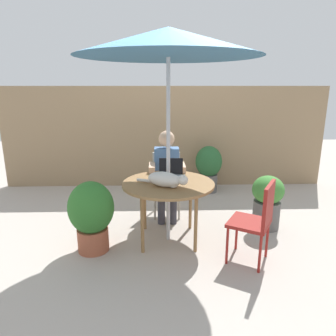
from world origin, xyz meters
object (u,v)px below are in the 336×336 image
(person_seated, at_px, (167,170))
(potted_plant_near_fence, at_px, (91,213))
(chair_occupied, at_px, (166,178))
(chair_empty, at_px, (258,217))
(cat, at_px, (166,180))
(potted_plant_corner, at_px, (267,200))
(patio_table, at_px, (168,187))
(potted_plant_by_chair, at_px, (209,166))
(laptop, at_px, (171,171))
(patio_umbrella, at_px, (168,42))

(person_seated, relative_size, potted_plant_near_fence, 1.51)
(person_seated, bearing_deg, chair_occupied, 90.00)
(chair_empty, height_order, cat, cat)
(chair_occupied, bearing_deg, potted_plant_corner, -22.40)
(patio_table, relative_size, potted_plant_by_chair, 1.32)
(chair_empty, relative_size, potted_plant_near_fence, 1.09)
(laptop, bearing_deg, cat, -99.13)
(patio_umbrella, distance_m, person_seated, 1.71)
(potted_plant_by_chair, bearing_deg, chair_empty, -86.34)
(chair_occupied, height_order, person_seated, person_seated)
(person_seated, distance_m, potted_plant_near_fence, 1.28)
(laptop, distance_m, potted_plant_corner, 1.33)
(potted_plant_by_chair, relative_size, potted_plant_corner, 1.15)
(patio_umbrella, height_order, chair_occupied, patio_umbrella)
(patio_table, height_order, patio_umbrella, patio_umbrella)
(laptop, relative_size, potted_plant_by_chair, 0.38)
(patio_umbrella, bearing_deg, chair_occupied, 90.00)
(patio_umbrella, relative_size, person_seated, 1.96)
(chair_empty, distance_m, potted_plant_near_fence, 1.80)
(chair_empty, bearing_deg, laptop, 137.22)
(patio_table, bearing_deg, laptop, 81.15)
(cat, distance_m, potted_plant_corner, 1.47)
(patio_umbrella, bearing_deg, potted_plant_near_fence, -165.31)
(person_seated, bearing_deg, patio_umbrella, -90.00)
(chair_empty, relative_size, cat, 1.54)
(chair_empty, xyz_separation_m, laptop, (-0.87, 0.80, 0.27))
(patio_umbrella, relative_size, laptop, 7.75)
(chair_empty, xyz_separation_m, person_seated, (-0.91, 1.21, 0.17))
(chair_occupied, xyz_separation_m, potted_plant_by_chair, (0.76, 0.92, -0.07))
(person_seated, height_order, cat, person_seated)
(patio_umbrella, distance_m, potted_plant_by_chair, 2.63)
(patio_table, xyz_separation_m, laptop, (0.04, 0.27, 0.12))
(cat, height_order, potted_plant_by_chair, cat)
(laptop, height_order, potted_plant_near_fence, laptop)
(patio_table, distance_m, patio_umbrella, 1.59)
(chair_occupied, bearing_deg, laptop, -85.83)
(potted_plant_near_fence, relative_size, potted_plant_by_chair, 1.00)
(patio_umbrella, distance_m, potted_plant_corner, 2.31)
(person_seated, bearing_deg, laptop, -84.24)
(laptop, distance_m, cat, 0.43)
(chair_occupied, xyz_separation_m, chair_empty, (0.91, -1.37, 0.00))
(laptop, bearing_deg, potted_plant_near_fence, -151.51)
(chair_occupied, distance_m, potted_plant_corner, 1.42)
(chair_empty, bearing_deg, potted_plant_by_chair, 93.66)
(chair_occupied, xyz_separation_m, laptop, (0.04, -0.57, 0.27))
(patio_umbrella, xyz_separation_m, potted_plant_corner, (1.31, 0.30, -1.89))
(patio_table, bearing_deg, potted_plant_near_fence, -165.31)
(potted_plant_near_fence, distance_m, potted_plant_corner, 2.24)
(patio_table, height_order, potted_plant_near_fence, potted_plant_near_fence)
(chair_empty, xyz_separation_m, potted_plant_near_fence, (-1.78, 0.31, -0.07))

